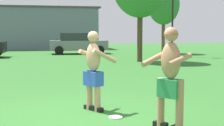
# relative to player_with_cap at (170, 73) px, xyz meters

# --- Properties ---
(ground_plane) EXTENTS (80.00, 80.00, 0.00)m
(ground_plane) POSITION_rel_player_with_cap_xyz_m (-1.41, 1.22, -0.96)
(ground_plane) COLOR #2D6628
(player_with_cap) EXTENTS (0.83, 0.76, 1.74)m
(player_with_cap) POSITION_rel_player_with_cap_xyz_m (0.00, 0.00, 0.00)
(player_with_cap) COLOR black
(player_with_cap) RESTS_ON ground_plane
(player_in_blue) EXTENTS (0.80, 0.74, 1.66)m
(player_in_blue) POSITION_rel_player_with_cap_xyz_m (-1.05, 1.60, -0.08)
(player_in_blue) COLOR black
(player_in_blue) RESTS_ON ground_plane
(frisbee) EXTENTS (0.27, 0.27, 0.03)m
(frisbee) POSITION_rel_player_with_cap_xyz_m (-0.73, 0.91, -0.95)
(frisbee) COLOR white
(frisbee) RESTS_ON ground_plane
(car_gray_mid_lot) EXTENTS (4.32, 2.06, 1.58)m
(car_gray_mid_lot) POSITION_rel_player_with_cap_xyz_m (0.54, 19.75, -0.14)
(car_gray_mid_lot) COLOR slate
(car_gray_mid_lot) RESTS_ON ground_plane
(lamp_post) EXTENTS (0.60, 0.24, 6.17)m
(lamp_post) POSITION_rel_player_with_cap_xyz_m (6.52, 15.73, 2.78)
(lamp_post) COLOR black
(lamp_post) RESTS_ON ground_plane
(outbuilding_behind_lot) EXTENTS (11.63, 4.47, 4.07)m
(outbuilding_behind_lot) POSITION_rel_player_with_cap_xyz_m (-2.45, 27.71, 1.08)
(outbuilding_behind_lot) COLOR slate
(outbuilding_behind_lot) RESTS_ON ground_plane
(tree_behind_players) EXTENTS (2.41, 2.41, 5.33)m
(tree_behind_players) POSITION_rel_player_with_cap_xyz_m (7.04, 18.77, 2.79)
(tree_behind_players) COLOR brown
(tree_behind_players) RESTS_ON ground_plane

